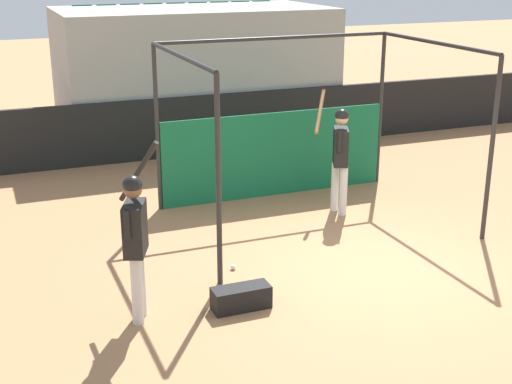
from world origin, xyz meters
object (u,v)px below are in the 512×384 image
Objects in this scene: player_batter at (340,151)px; baseball at (233,267)px; equipment_bag at (241,298)px; player_waiting at (135,234)px.

player_batter is 26.02× the size of baseball.
player_batter reaches higher than equipment_bag.
player_batter is at bearing -36.86° from player_waiting.
player_waiting is 1.51m from equipment_bag.
player_waiting is 2.96× the size of equipment_bag.
baseball is (0.29, 1.07, -0.10)m from equipment_bag.
player_waiting is (-3.82, -2.33, 0.01)m from player_batter.
player_batter reaches higher than baseball.
equipment_bag is (-2.64, -2.53, -0.90)m from player_batter.
player_batter is 2.75× the size of equipment_bag.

